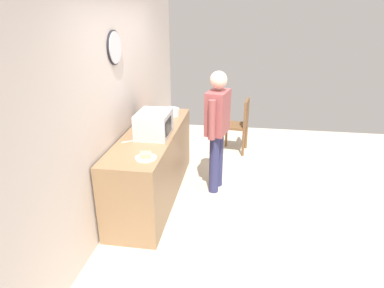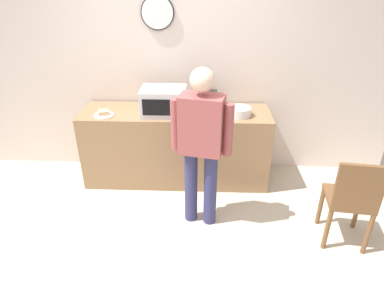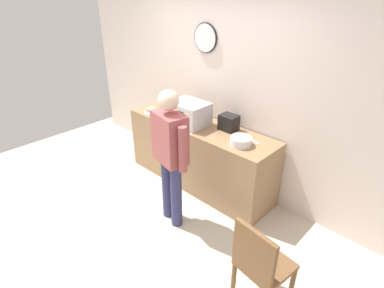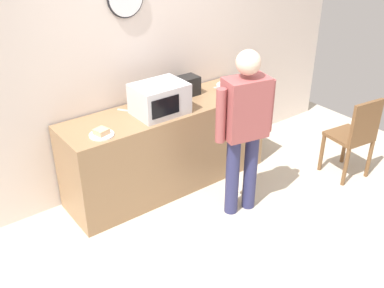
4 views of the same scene
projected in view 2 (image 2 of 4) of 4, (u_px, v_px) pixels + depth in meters
The scene contains 11 objects.
ground_plane at pixel (167, 247), 3.21m from camera, with size 6.00×6.00×0.00m, color beige.
back_wall at pixel (177, 69), 4.02m from camera, with size 5.40×0.13×2.60m.
kitchen_counter at pixel (177, 146), 4.08m from camera, with size 2.20×0.62×0.91m, color #93704C.
microwave at pixel (164, 101), 3.74m from camera, with size 0.50×0.39×0.30m.
sandwich_plate at pixel (104, 114), 3.75m from camera, with size 0.22×0.22×0.07m.
salad_bowl at pixel (240, 112), 3.74m from camera, with size 0.25×0.25×0.10m, color white.
toaster at pixel (208, 100), 3.94m from camera, with size 0.22×0.18×0.20m, color black.
fork_utensil at pixel (147, 105), 4.04m from camera, with size 0.17×0.02×0.01m, color silver.
spoon_utensil at pixel (243, 109), 3.92m from camera, with size 0.17×0.02×0.01m, color silver.
person_standing at pixel (201, 139), 3.12m from camera, with size 0.58×0.32×1.64m.
wooden_chair at pixel (352, 199), 3.02m from camera, with size 0.45×0.45×0.94m.
Camera 2 is at (0.33, -2.38, 2.36)m, focal length 31.20 mm.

